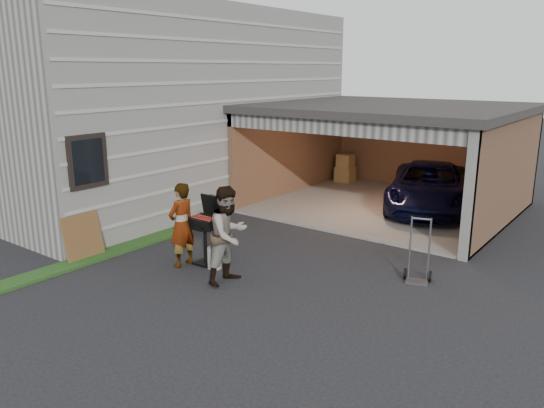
{
  "coord_description": "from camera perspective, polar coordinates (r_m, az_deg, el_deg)",
  "views": [
    {
      "loc": [
        6.95,
        -7.04,
        3.83
      ],
      "look_at": [
        0.64,
        1.31,
        1.15
      ],
      "focal_mm": 35.0,
      "sensor_mm": 36.0,
      "label": 1
    }
  ],
  "objects": [
    {
      "name": "woman",
      "position": [
        10.59,
        -9.69,
        -2.23
      ],
      "size": [
        0.42,
        0.63,
        1.69
      ],
      "primitive_type": "imported",
      "rotation": [
        0.0,
        0.0,
        -1.6
      ],
      "color": "#97AEBE",
      "rests_on": "ground"
    },
    {
      "name": "hand_truck",
      "position": [
        10.22,
        15.41,
        -6.78
      ],
      "size": [
        0.54,
        0.48,
        1.22
      ],
      "rotation": [
        0.0,
        0.0,
        0.3
      ],
      "color": "gray",
      "rests_on": "ground"
    },
    {
      "name": "man",
      "position": [
        9.65,
        -4.67,
        -3.33
      ],
      "size": [
        0.71,
        0.9,
        1.81
      ],
      "primitive_type": "imported",
      "rotation": [
        0.0,
        0.0,
        1.54
      ],
      "color": "#502B1F",
      "rests_on": "ground"
    },
    {
      "name": "minivan",
      "position": [
        15.19,
        16.53,
        1.59
      ],
      "size": [
        3.37,
        4.93,
        1.25
      ],
      "primitive_type": "imported",
      "rotation": [
        0.0,
        0.0,
        0.32
      ],
      "color": "black",
      "rests_on": "ground"
    },
    {
      "name": "groundcover_strip",
      "position": [
        11.64,
        -18.62,
        -5.47
      ],
      "size": [
        0.5,
        8.0,
        0.06
      ],
      "primitive_type": "cube",
      "color": "#193814",
      "rests_on": "ground"
    },
    {
      "name": "propane_tank",
      "position": [
        10.55,
        -6.2,
        -5.78
      ],
      "size": [
        0.37,
        0.37,
        0.42
      ],
      "primitive_type": "cylinder",
      "rotation": [
        0.0,
        0.0,
        -0.42
      ],
      "color": "#B3B3AE",
      "rests_on": "ground"
    },
    {
      "name": "ground",
      "position": [
        10.61,
        -7.1,
        -6.92
      ],
      "size": [
        80.0,
        80.0,
        0.0
      ],
      "primitive_type": "plane",
      "color": "black",
      "rests_on": "ground"
    },
    {
      "name": "plywood_panel",
      "position": [
        11.57,
        -19.66,
        -3.37
      ],
      "size": [
        0.24,
        0.86,
        0.95
      ],
      "primitive_type": "cube",
      "rotation": [
        0.0,
        -0.21,
        0.0
      ],
      "color": "brown",
      "rests_on": "ground"
    },
    {
      "name": "bbq_grill",
      "position": [
        10.63,
        -7.12,
        -2.22
      ],
      "size": [
        0.62,
        0.54,
        1.37
      ],
      "color": "black",
      "rests_on": "ground"
    },
    {
      "name": "garage",
      "position": [
        15.28,
        12.94,
        6.63
      ],
      "size": [
        6.8,
        6.3,
        2.9
      ],
      "color": "#605E59",
      "rests_on": "ground"
    },
    {
      "name": "house",
      "position": [
        17.05,
        -12.68,
        10.4
      ],
      "size": [
        7.0,
        11.0,
        5.5
      ],
      "primitive_type": "cube",
      "color": "#474744",
      "rests_on": "ground"
    }
  ]
}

